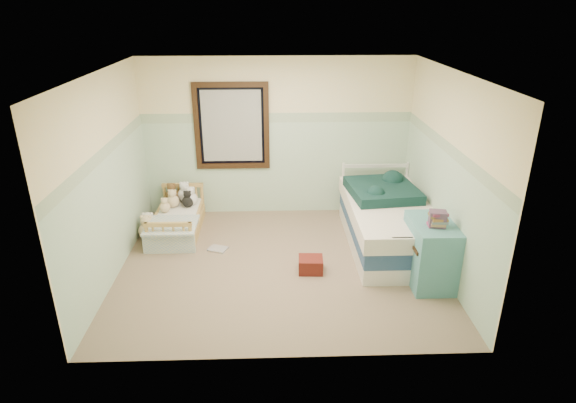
{
  "coord_description": "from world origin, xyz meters",
  "views": [
    {
      "loc": [
        -0.09,
        -5.57,
        3.25
      ],
      "look_at": [
        0.12,
        0.35,
        0.77
      ],
      "focal_mm": 29.98,
      "sensor_mm": 36.0,
      "label": 1
    }
  ],
  "objects_px": {
    "plush_floor_tan": "(147,231)",
    "floor_book": "(218,249)",
    "toddler_bed_frame": "(178,227)",
    "plush_floor_cream": "(149,228)",
    "red_pillow": "(311,265)",
    "dresser": "(430,252)",
    "twin_bed_frame": "(387,238)"
  },
  "relations": [
    {
      "from": "toddler_bed_frame",
      "to": "plush_floor_cream",
      "type": "distance_m",
      "value": 0.42
    },
    {
      "from": "plush_floor_tan",
      "to": "floor_book",
      "type": "relative_size",
      "value": 1.03
    },
    {
      "from": "plush_floor_tan",
      "to": "dresser",
      "type": "distance_m",
      "value": 3.99
    },
    {
      "from": "red_pillow",
      "to": "dresser",
      "type": "bearing_deg",
      "value": -10.72
    },
    {
      "from": "floor_book",
      "to": "dresser",
      "type": "bearing_deg",
      "value": 3.69
    },
    {
      "from": "red_pillow",
      "to": "toddler_bed_frame",
      "type": "bearing_deg",
      "value": 147.44
    },
    {
      "from": "plush_floor_tan",
      "to": "floor_book",
      "type": "bearing_deg",
      "value": -19.46
    },
    {
      "from": "plush_floor_cream",
      "to": "red_pillow",
      "type": "bearing_deg",
      "value": -25.37
    },
    {
      "from": "plush_floor_tan",
      "to": "red_pillow",
      "type": "xyz_separation_m",
      "value": [
        2.32,
        -1.01,
        -0.03
      ]
    },
    {
      "from": "dresser",
      "to": "toddler_bed_frame",
      "type": "bearing_deg",
      "value": 155.96
    },
    {
      "from": "plush_floor_tan",
      "to": "twin_bed_frame",
      "type": "relative_size",
      "value": 0.12
    },
    {
      "from": "toddler_bed_frame",
      "to": "dresser",
      "type": "xyz_separation_m",
      "value": [
        3.36,
        -1.5,
        0.32
      ]
    },
    {
      "from": "plush_floor_cream",
      "to": "twin_bed_frame",
      "type": "bearing_deg",
      "value": -6.76
    },
    {
      "from": "plush_floor_cream",
      "to": "floor_book",
      "type": "xyz_separation_m",
      "value": [
        1.06,
        -0.47,
        -0.12
      ]
    },
    {
      "from": "twin_bed_frame",
      "to": "red_pillow",
      "type": "xyz_separation_m",
      "value": [
        -1.15,
        -0.69,
        -0.01
      ]
    },
    {
      "from": "toddler_bed_frame",
      "to": "plush_floor_tan",
      "type": "height_order",
      "value": "plush_floor_tan"
    },
    {
      "from": "plush_floor_cream",
      "to": "toddler_bed_frame",
      "type": "bearing_deg",
      "value": 17.27
    },
    {
      "from": "twin_bed_frame",
      "to": "floor_book",
      "type": "xyz_separation_m",
      "value": [
        -2.42,
        -0.06,
        -0.1
      ]
    },
    {
      "from": "toddler_bed_frame",
      "to": "red_pillow",
      "type": "distance_m",
      "value": 2.28
    },
    {
      "from": "plush_floor_tan",
      "to": "red_pillow",
      "type": "height_order",
      "value": "plush_floor_tan"
    },
    {
      "from": "plush_floor_cream",
      "to": "plush_floor_tan",
      "type": "bearing_deg",
      "value": -90.61
    },
    {
      "from": "plush_floor_tan",
      "to": "plush_floor_cream",
      "type": "bearing_deg",
      "value": 89.39
    },
    {
      "from": "twin_bed_frame",
      "to": "floor_book",
      "type": "relative_size",
      "value": 8.64
    },
    {
      "from": "toddler_bed_frame",
      "to": "plush_floor_cream",
      "type": "bearing_deg",
      "value": -162.73
    },
    {
      "from": "plush_floor_cream",
      "to": "dresser",
      "type": "bearing_deg",
      "value": -20.06
    },
    {
      "from": "twin_bed_frame",
      "to": "plush_floor_tan",
      "type": "bearing_deg",
      "value": 174.81
    },
    {
      "from": "red_pillow",
      "to": "floor_book",
      "type": "distance_m",
      "value": 1.42
    },
    {
      "from": "plush_floor_tan",
      "to": "dresser",
      "type": "bearing_deg",
      "value": -18.75
    },
    {
      "from": "toddler_bed_frame",
      "to": "red_pillow",
      "type": "relative_size",
      "value": 4.25
    },
    {
      "from": "plush_floor_cream",
      "to": "dresser",
      "type": "height_order",
      "value": "dresser"
    },
    {
      "from": "twin_bed_frame",
      "to": "dresser",
      "type": "relative_size",
      "value": 2.69
    },
    {
      "from": "plush_floor_cream",
      "to": "plush_floor_tan",
      "type": "xyz_separation_m",
      "value": [
        -0.0,
        -0.1,
        0.0
      ]
    }
  ]
}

